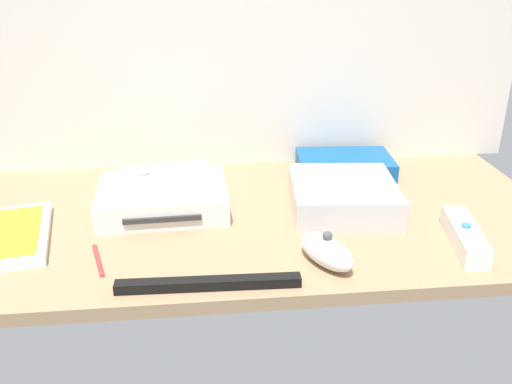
{
  "coord_description": "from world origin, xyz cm",
  "views": [
    {
      "loc": [
        -8.6,
        -81.28,
        40.2
      ],
      "look_at": [
        0.0,
        0.0,
        4.0
      ],
      "focal_mm": 38.55,
      "sensor_mm": 36.0,
      "label": 1
    }
  ],
  "objects_px": {
    "game_console": "(163,198)",
    "remote_wand": "(465,236)",
    "remote_classic_pad": "(168,177)",
    "stylus_pen": "(98,259)",
    "sensor_bar": "(209,284)",
    "network_router": "(345,165)",
    "remote_nunchuk": "(327,251)",
    "game_case": "(1,237)",
    "mini_computer": "(343,195)"
  },
  "relations": [
    {
      "from": "game_console",
      "to": "remote_wand",
      "type": "height_order",
      "value": "game_console"
    },
    {
      "from": "remote_classic_pad",
      "to": "stylus_pen",
      "type": "bearing_deg",
      "value": -129.37
    },
    {
      "from": "remote_classic_pad",
      "to": "sensor_bar",
      "type": "bearing_deg",
      "value": -87.29
    },
    {
      "from": "game_console",
      "to": "network_router",
      "type": "relative_size",
      "value": 1.15
    },
    {
      "from": "remote_nunchuk",
      "to": "remote_classic_pad",
      "type": "bearing_deg",
      "value": 109.77
    },
    {
      "from": "stylus_pen",
      "to": "remote_wand",
      "type": "bearing_deg",
      "value": -1.05
    },
    {
      "from": "game_console",
      "to": "game_case",
      "type": "height_order",
      "value": "game_console"
    },
    {
      "from": "mini_computer",
      "to": "remote_classic_pad",
      "type": "height_order",
      "value": "remote_classic_pad"
    },
    {
      "from": "game_console",
      "to": "sensor_bar",
      "type": "height_order",
      "value": "game_console"
    },
    {
      "from": "mini_computer",
      "to": "game_case",
      "type": "xyz_separation_m",
      "value": [
        -0.54,
        -0.05,
        -0.02
      ]
    },
    {
      "from": "stylus_pen",
      "to": "game_console",
      "type": "bearing_deg",
      "value": 62.27
    },
    {
      "from": "remote_nunchuk",
      "to": "remote_classic_pad",
      "type": "xyz_separation_m",
      "value": [
        -0.22,
        0.21,
        0.03
      ]
    },
    {
      "from": "game_console",
      "to": "remote_nunchuk",
      "type": "bearing_deg",
      "value": -42.87
    },
    {
      "from": "mini_computer",
      "to": "remote_nunchuk",
      "type": "height_order",
      "value": "mini_computer"
    },
    {
      "from": "game_case",
      "to": "sensor_bar",
      "type": "height_order",
      "value": "game_case"
    },
    {
      "from": "mini_computer",
      "to": "remote_wand",
      "type": "distance_m",
      "value": 0.2
    },
    {
      "from": "sensor_bar",
      "to": "game_console",
      "type": "bearing_deg",
      "value": 107.59
    },
    {
      "from": "remote_wand",
      "to": "stylus_pen",
      "type": "distance_m",
      "value": 0.53
    },
    {
      "from": "remote_wand",
      "to": "stylus_pen",
      "type": "relative_size",
      "value": 1.69
    },
    {
      "from": "network_router",
      "to": "remote_wand",
      "type": "distance_m",
      "value": 0.32
    },
    {
      "from": "mini_computer",
      "to": "game_case",
      "type": "height_order",
      "value": "mini_computer"
    },
    {
      "from": "network_router",
      "to": "sensor_bar",
      "type": "relative_size",
      "value": 0.78
    },
    {
      "from": "network_router",
      "to": "game_case",
      "type": "bearing_deg",
      "value": -155.79
    },
    {
      "from": "game_console",
      "to": "sensor_bar",
      "type": "bearing_deg",
      "value": -76.33
    },
    {
      "from": "remote_nunchuk",
      "to": "sensor_bar",
      "type": "relative_size",
      "value": 0.45
    },
    {
      "from": "game_console",
      "to": "network_router",
      "type": "distance_m",
      "value": 0.37
    },
    {
      "from": "remote_wand",
      "to": "sensor_bar",
      "type": "height_order",
      "value": "remote_wand"
    },
    {
      "from": "mini_computer",
      "to": "stylus_pen",
      "type": "distance_m",
      "value": 0.4
    },
    {
      "from": "mini_computer",
      "to": "sensor_bar",
      "type": "relative_size",
      "value": 0.77
    },
    {
      "from": "game_console",
      "to": "stylus_pen",
      "type": "distance_m",
      "value": 0.18
    },
    {
      "from": "mini_computer",
      "to": "sensor_bar",
      "type": "xyz_separation_m",
      "value": [
        -0.23,
        -0.21,
        -0.02
      ]
    },
    {
      "from": "mini_computer",
      "to": "remote_wand",
      "type": "xyz_separation_m",
      "value": [
        0.15,
        -0.14,
        -0.01
      ]
    },
    {
      "from": "remote_wand",
      "to": "game_case",
      "type": "bearing_deg",
      "value": -176.41
    },
    {
      "from": "remote_nunchuk",
      "to": "remote_classic_pad",
      "type": "relative_size",
      "value": 0.7
    },
    {
      "from": "remote_nunchuk",
      "to": "remote_wand",
      "type": "bearing_deg",
      "value": -18.56
    },
    {
      "from": "remote_classic_pad",
      "to": "game_console",
      "type": "bearing_deg",
      "value": -143.67
    },
    {
      "from": "game_console",
      "to": "remote_wand",
      "type": "xyz_separation_m",
      "value": [
        0.45,
        -0.17,
        -0.01
      ]
    },
    {
      "from": "game_case",
      "to": "stylus_pen",
      "type": "height_order",
      "value": "game_case"
    },
    {
      "from": "remote_nunchuk",
      "to": "sensor_bar",
      "type": "bearing_deg",
      "value": 167.7
    },
    {
      "from": "game_case",
      "to": "remote_wand",
      "type": "height_order",
      "value": "remote_wand"
    },
    {
      "from": "network_router",
      "to": "remote_nunchuk",
      "type": "relative_size",
      "value": 1.72
    },
    {
      "from": "sensor_bar",
      "to": "remote_nunchuk",
      "type": "bearing_deg",
      "value": 16.35
    },
    {
      "from": "mini_computer",
      "to": "remote_nunchuk",
      "type": "relative_size",
      "value": 1.69
    },
    {
      "from": "game_case",
      "to": "sensor_bar",
      "type": "bearing_deg",
      "value": -37.53
    },
    {
      "from": "remote_wand",
      "to": "remote_nunchuk",
      "type": "height_order",
      "value": "remote_nunchuk"
    },
    {
      "from": "remote_nunchuk",
      "to": "network_router",
      "type": "bearing_deg",
      "value": 44.53
    },
    {
      "from": "sensor_bar",
      "to": "stylus_pen",
      "type": "bearing_deg",
      "value": 152.81
    },
    {
      "from": "game_console",
      "to": "game_case",
      "type": "bearing_deg",
      "value": -162.24
    },
    {
      "from": "remote_nunchuk",
      "to": "remote_classic_pad",
      "type": "height_order",
      "value": "remote_classic_pad"
    },
    {
      "from": "game_console",
      "to": "remote_nunchuk",
      "type": "xyz_separation_m",
      "value": [
        0.23,
        -0.2,
        -0.0
      ]
    }
  ]
}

